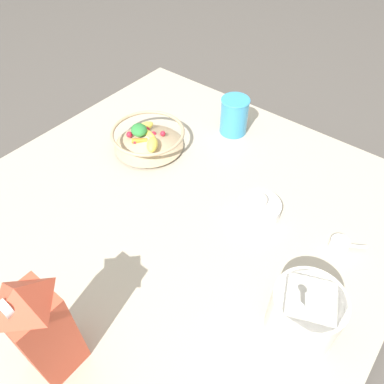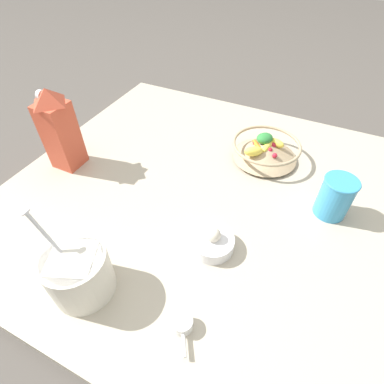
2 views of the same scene
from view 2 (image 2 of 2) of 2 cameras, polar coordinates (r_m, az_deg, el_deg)
ground_plane at (r=0.94m, az=0.71°, el=-0.88°), size 6.00×6.00×0.00m
countertop at (r=0.93m, az=0.72°, el=-0.12°), size 1.10×1.10×0.04m
fruit_bowl at (r=1.03m, az=13.82°, el=7.87°), size 0.22×0.22×0.08m
milk_carton at (r=1.02m, az=-24.03°, el=10.88°), size 0.08×0.08×0.26m
yogurt_tub at (r=0.70m, az=-20.87°, el=-13.95°), size 0.14×0.16×0.22m
drinking_cup at (r=0.89m, az=25.66°, el=-0.76°), size 0.09×0.09×0.12m
measuring_scoop at (r=0.67m, az=-1.86°, el=-23.85°), size 0.08×0.06×0.03m
garlic_bowl at (r=0.76m, az=3.93°, el=-9.47°), size 0.11×0.11×0.07m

